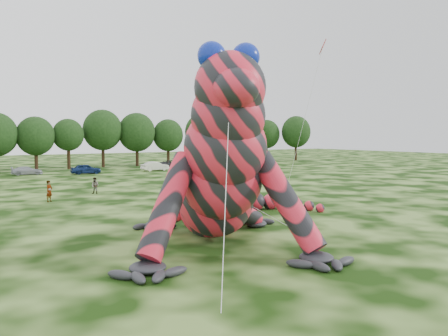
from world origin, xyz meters
TOP-DOWN VIEW (x-y plane):
  - ground at (0.00, 0.00)m, footprint 240.00×240.00m
  - inflatable_gecko at (-3.08, 1.15)m, footprint 23.21×25.10m
  - flying_kite at (12.41, 8.39)m, footprint 2.58×3.37m
  - tree_8 at (-4.22, 56.99)m, footprint 6.14×5.53m
  - tree_9 at (1.06, 57.35)m, footprint 5.27×4.74m
  - tree_10 at (7.40, 58.58)m, footprint 7.09×6.38m
  - tree_11 at (13.79, 58.20)m, footprint 7.01×6.31m
  - tree_12 at (20.01, 57.74)m, footprint 5.99×5.39m
  - tree_13 at (27.13, 57.13)m, footprint 6.83×6.15m
  - tree_14 at (33.46, 58.72)m, footprint 6.82×6.14m
  - tree_15 at (38.47, 57.77)m, footprint 7.17×6.45m
  - tree_16 at (45.45, 59.37)m, footprint 6.26×5.63m
  - tree_17 at (51.95, 56.66)m, footprint 6.98×6.28m
  - car_3 at (-6.72, 49.07)m, footprint 4.42×2.03m
  - car_4 at (1.08, 46.08)m, footprint 4.50×1.98m
  - car_5 at (12.26, 46.00)m, footprint 4.75×2.14m
  - car_6 at (17.28, 49.84)m, footprint 5.38×3.20m
  - car_7 at (29.72, 48.92)m, footprint 5.05×2.83m
  - spectator_5 at (4.64, 17.12)m, footprint 1.40×1.77m
  - spectator_3 at (12.50, 29.21)m, footprint 1.09×1.06m
  - spectator_2 at (15.06, 29.73)m, footprint 1.30×1.27m
  - spectator_1 at (-3.93, 22.76)m, footprint 1.01×1.00m
  - spectator_0 at (-8.80, 19.70)m, footprint 0.81×0.80m

SIDE VIEW (x-z plane):
  - ground at x=0.00m, z-range 0.00..0.00m
  - car_3 at x=-6.72m, z-range 0.00..1.25m
  - car_7 at x=29.72m, z-range 0.00..1.38m
  - car_6 at x=17.28m, z-range 0.00..1.40m
  - car_4 at x=1.08m, z-range 0.00..1.51m
  - car_5 at x=12.26m, z-range 0.00..1.51m
  - spectator_1 at x=-3.93m, z-range 0.00..1.65m
  - spectator_2 at x=15.06m, z-range 0.00..1.79m
  - spectator_3 at x=12.50m, z-range 0.00..1.83m
  - spectator_5 at x=4.64m, z-range 0.00..1.88m
  - spectator_0 at x=-8.80m, z-range 0.00..1.89m
  - tree_9 at x=1.06m, z-range 0.00..8.68m
  - tree_8 at x=-4.22m, z-range 0.00..8.94m
  - tree_12 at x=20.01m, z-range 0.00..8.97m
  - tree_16 at x=45.45m, z-range 0.00..9.37m
  - tree_14 at x=33.46m, z-range 0.00..9.40m
  - tree_15 at x=38.47m, z-range 0.00..9.63m
  - tree_11 at x=13.79m, z-range 0.00..10.07m
  - tree_13 at x=27.13m, z-range 0.00..10.13m
  - inflatable_gecko at x=-3.08m, z-range 0.00..10.19m
  - tree_17 at x=51.95m, z-range 0.00..10.30m
  - tree_10 at x=7.40m, z-range 0.00..10.50m
  - flying_kite at x=12.41m, z-range 5.57..20.08m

